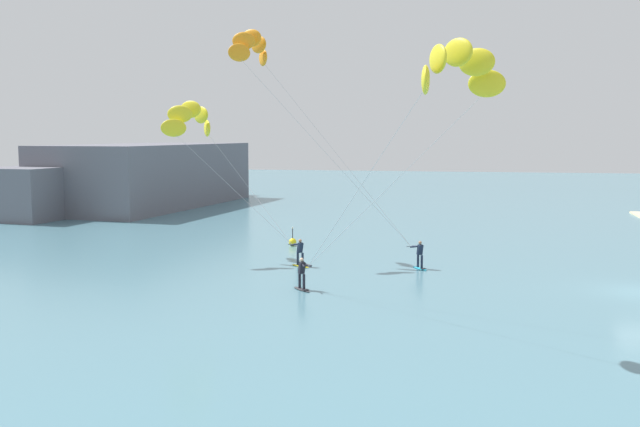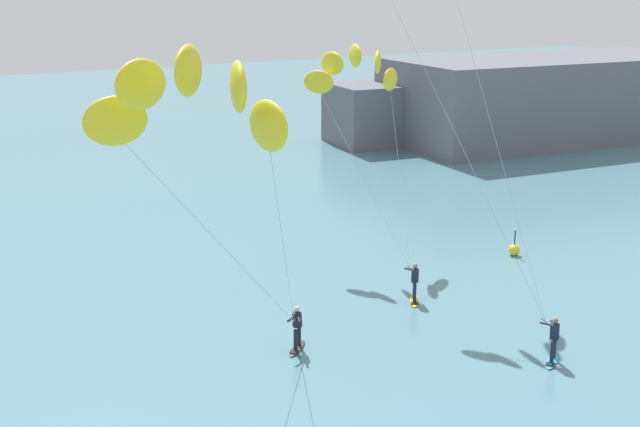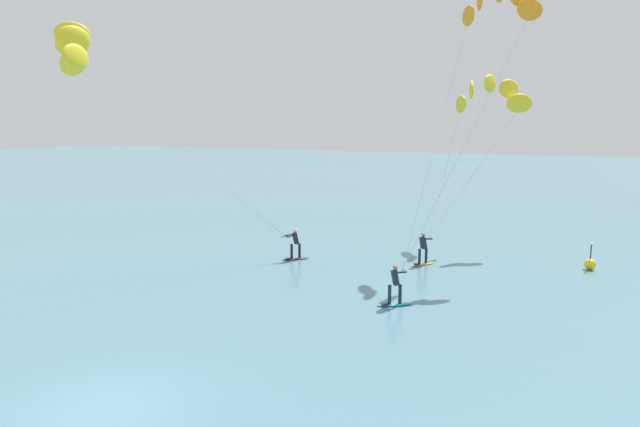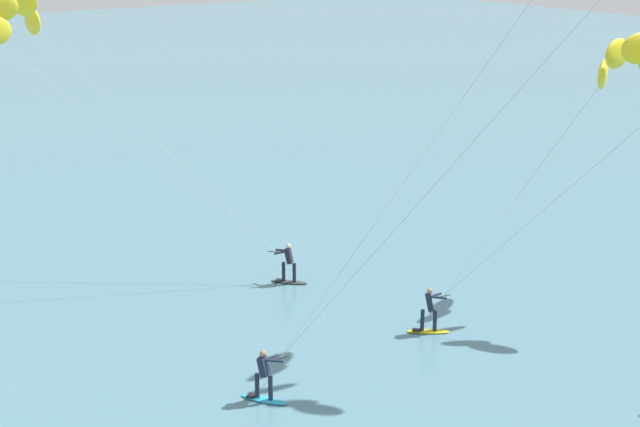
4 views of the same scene
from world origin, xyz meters
The scene contains 5 objects.
ground_plane centered at (0.00, 0.00, 0.00)m, with size 240.00×240.00×0.00m, color slate.
kitesurfer_nearshore centered at (-9.51, 9.69, 10.07)m, with size 9.68×10.35×11.67m.
kitesurfer_mid_water centered at (6.28, 21.93, 12.82)m, with size 5.05×12.46×14.56m.
kitesurfer_far_out centered at (5.48, 25.97, 8.57)m, with size 5.01×9.51×10.10m.
marker_buoy centered at (11.59, 21.12, 0.30)m, with size 0.56×0.56×1.38m.
Camera 3 is at (10.96, -10.94, 7.48)m, focal length 33.50 mm.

